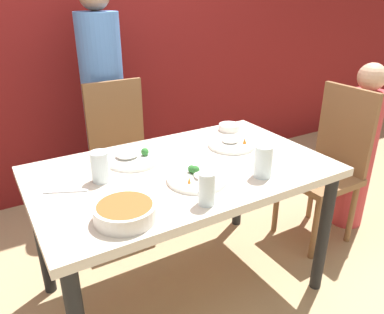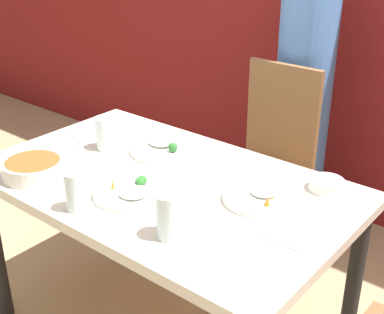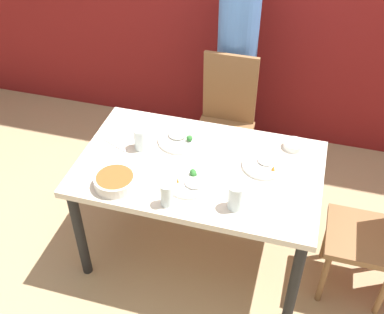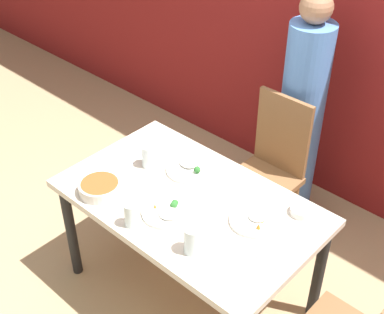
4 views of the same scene
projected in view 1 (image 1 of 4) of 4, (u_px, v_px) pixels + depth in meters
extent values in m
plane|color=tan|center=(184.00, 288.00, 2.05)|extent=(10.00, 10.00, 0.00)
cube|color=maroon|center=(82.00, 13.00, 2.62)|extent=(10.00, 0.06, 2.70)
cube|color=beige|center=(182.00, 171.00, 1.76)|extent=(1.38, 0.84, 0.04)
cylinder|color=black|center=(324.00, 234.00, 1.92)|extent=(0.06, 0.06, 0.69)
cylinder|color=black|center=(41.00, 237.00, 1.90)|extent=(0.06, 0.06, 0.69)
cylinder|color=black|center=(239.00, 179.00, 2.49)|extent=(0.06, 0.06, 0.69)
cube|color=brown|center=(129.00, 170.00, 2.41)|extent=(0.40, 0.40, 0.04)
cube|color=brown|center=(115.00, 121.00, 2.44)|extent=(0.38, 0.03, 0.53)
cylinder|color=brown|center=(116.00, 219.00, 2.30)|extent=(0.04, 0.04, 0.41)
cylinder|color=brown|center=(164.00, 205.00, 2.45)|extent=(0.04, 0.04, 0.41)
cylinder|color=brown|center=(99.00, 196.00, 2.55)|extent=(0.04, 0.04, 0.41)
cylinder|color=brown|center=(144.00, 185.00, 2.71)|extent=(0.04, 0.04, 0.41)
cube|color=brown|center=(318.00, 178.00, 2.32)|extent=(0.40, 0.40, 0.04)
cube|color=brown|center=(345.00, 129.00, 2.29)|extent=(0.03, 0.38, 0.53)
cylinder|color=brown|center=(276.00, 204.00, 2.46)|extent=(0.04, 0.04, 0.41)
cylinder|color=brown|center=(315.00, 229.00, 2.20)|extent=(0.04, 0.04, 0.41)
cylinder|color=brown|center=(312.00, 192.00, 2.62)|extent=(0.04, 0.04, 0.41)
cylinder|color=brown|center=(352.00, 214.00, 2.36)|extent=(0.04, 0.04, 0.41)
cylinder|color=#5184D1|center=(106.00, 117.00, 2.61)|extent=(0.28, 0.28, 1.38)
cylinder|color=#C63D42|center=(356.00, 160.00, 2.47)|extent=(0.22, 0.22, 0.93)
sphere|color=#DBAD89|center=(372.00, 77.00, 2.24)|extent=(0.17, 0.17, 0.17)
cylinder|color=silver|center=(125.00, 212.00, 1.34)|extent=(0.23, 0.23, 0.06)
cylinder|color=#BC5123|center=(125.00, 206.00, 1.33)|extent=(0.20, 0.20, 0.01)
cylinder|color=white|center=(197.00, 179.00, 1.63)|extent=(0.27, 0.27, 0.02)
ellipsoid|color=white|center=(206.00, 175.00, 1.62)|extent=(0.10, 0.10, 0.02)
sphere|color=#2D702D|center=(195.00, 170.00, 1.65)|extent=(0.04, 0.04, 0.04)
cone|color=orange|center=(189.00, 180.00, 1.57)|extent=(0.01, 0.01, 0.03)
sphere|color=#2D702D|center=(192.00, 169.00, 1.66)|extent=(0.03, 0.03, 0.03)
cylinder|color=white|center=(134.00, 159.00, 1.82)|extent=(0.26, 0.26, 0.02)
ellipsoid|color=white|center=(127.00, 154.00, 1.82)|extent=(0.11, 0.11, 0.03)
sphere|color=#2D702D|center=(145.00, 152.00, 1.83)|extent=(0.04, 0.04, 0.04)
sphere|color=#2D702D|center=(123.00, 155.00, 1.82)|extent=(0.03, 0.03, 0.03)
cylinder|color=white|center=(232.00, 145.00, 1.99)|extent=(0.25, 0.25, 0.02)
ellipsoid|color=white|center=(230.00, 140.00, 2.00)|extent=(0.09, 0.09, 0.02)
cone|color=orange|center=(236.00, 139.00, 2.01)|extent=(0.02, 0.02, 0.02)
cone|color=orange|center=(245.00, 141.00, 1.98)|extent=(0.02, 0.02, 0.03)
cylinder|color=white|center=(229.00, 127.00, 2.22)|extent=(0.12, 0.12, 0.04)
cylinder|color=white|center=(229.00, 125.00, 2.22)|extent=(0.11, 0.11, 0.01)
cylinder|color=silver|center=(207.00, 189.00, 1.43)|extent=(0.07, 0.07, 0.13)
cylinder|color=silver|center=(263.00, 161.00, 1.64)|extent=(0.08, 0.08, 0.14)
cylinder|color=silver|center=(100.00, 167.00, 1.60)|extent=(0.08, 0.08, 0.14)
cube|color=white|center=(275.00, 146.00, 2.00)|extent=(0.14, 0.14, 0.01)
cube|color=silver|center=(66.00, 191.00, 1.54)|extent=(0.17, 0.09, 0.01)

